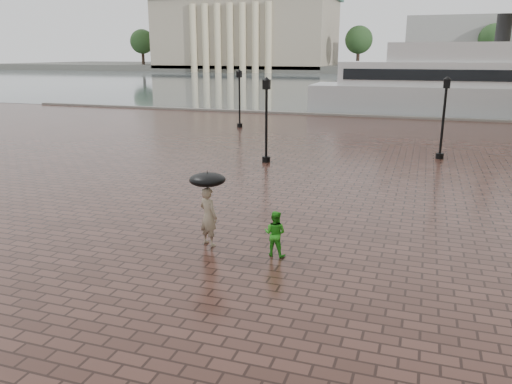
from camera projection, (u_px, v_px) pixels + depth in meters
ground at (349, 235)px, 16.27m from camera, size 300.00×300.00×0.00m
harbour_water at (417, 83)px, 100.26m from camera, size 240.00×240.00×0.00m
quay_edge at (401, 118)px, 45.48m from camera, size 80.00×0.60×0.30m
far_shore at (422, 68)px, 162.07m from camera, size 300.00×60.00×2.00m
museum at (247, 27)px, 161.44m from camera, size 57.00×32.50×26.00m
far_trees at (424, 40)px, 139.72m from camera, size 188.00×8.00×13.50m
street_lamps at (368, 108)px, 32.08m from camera, size 21.44×14.44×4.40m
adult_pedestrian at (208, 216)px, 15.23m from camera, size 0.79×0.67×1.84m
child_pedestrian at (275, 234)px, 14.48m from camera, size 0.70×0.57×1.36m
ferry_near at (458, 85)px, 47.82m from camera, size 28.11×7.31×9.17m
umbrella at (207, 180)px, 14.92m from camera, size 1.10×1.10×1.18m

